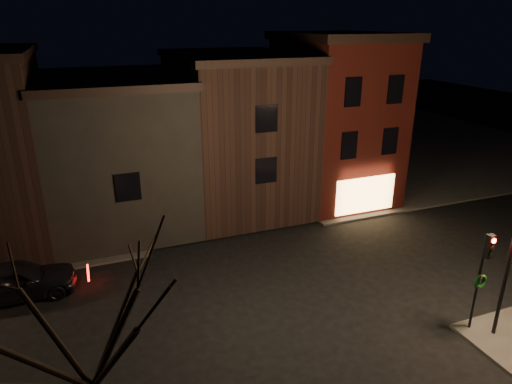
{
  "coord_description": "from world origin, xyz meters",
  "views": [
    {
      "loc": [
        -7.46,
        -16.13,
        11.29
      ],
      "look_at": [
        0.3,
        3.86,
        3.2
      ],
      "focal_mm": 32.0,
      "sensor_mm": 36.0,
      "label": 1
    }
  ],
  "objects": [
    {
      "name": "corner_building",
      "position": [
        8.0,
        9.47,
        5.4
      ],
      "size": [
        6.5,
        8.5,
        10.5
      ],
      "color": "#45110C",
      "rests_on": "ground"
    },
    {
      "name": "ground",
      "position": [
        0.0,
        0.0,
        0.0
      ],
      "size": [
        120.0,
        120.0,
        0.0
      ],
      "primitive_type": "plane",
      "color": "black",
      "rests_on": "ground"
    },
    {
      "name": "row_building_b",
      "position": [
        -5.75,
        10.5,
        4.33
      ],
      "size": [
        7.8,
        10.3,
        8.4
      ],
      "color": "black",
      "rests_on": "ground"
    },
    {
      "name": "sidewalk_far_right",
      "position": [
        20.0,
        20.0,
        0.06
      ],
      "size": [
        30.0,
        30.0,
        0.12
      ],
      "primitive_type": "cube",
      "color": "#2D2B28",
      "rests_on": "ground"
    },
    {
      "name": "traffic_signal",
      "position": [
        5.6,
        -5.51,
        2.81
      ],
      "size": [
        0.58,
        0.38,
        4.05
      ],
      "color": "black",
      "rests_on": "sidewalk_near_right"
    },
    {
      "name": "bare_tree_left",
      "position": [
        -8.0,
        -7.0,
        5.43
      ],
      "size": [
        5.6,
        5.6,
        7.5
      ],
      "color": "black",
      "rests_on": "sidewalk_near_left"
    },
    {
      "name": "parked_car_a",
      "position": [
        -10.96,
        3.39,
        0.83
      ],
      "size": [
        4.91,
        2.01,
        1.67
      ],
      "primitive_type": "imported",
      "rotation": [
        0.0,
        0.0,
        1.58
      ],
      "color": "black",
      "rests_on": "ground"
    },
    {
      "name": "row_building_a",
      "position": [
        1.5,
        10.5,
        4.83
      ],
      "size": [
        7.3,
        10.3,
        9.4
      ],
      "color": "black",
      "rests_on": "ground"
    }
  ]
}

